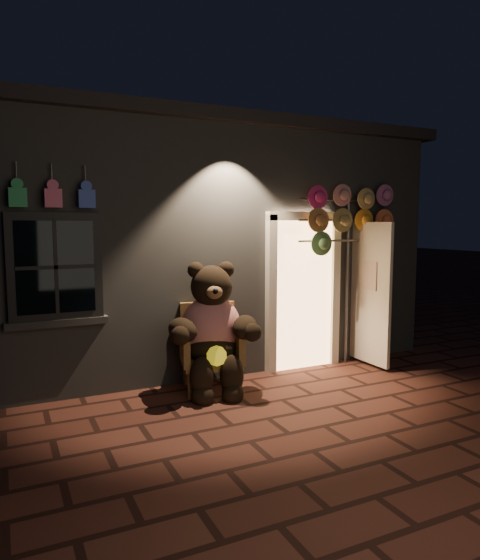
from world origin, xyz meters
TOP-DOWN VIEW (x-y plane):
  - ground at (0.00, 0.00)m, footprint 60.00×60.00m
  - shop_building at (0.00, 3.99)m, footprint 7.30×5.95m
  - wicker_armchair at (-0.17, 1.18)m, footprint 0.84×0.79m
  - teddy_bear at (-0.19, 1.04)m, footprint 1.15×1.01m
  - hat_rack at (2.00, 1.28)m, footprint 1.59×0.22m

SIDE VIEW (x-z plane):
  - ground at x=0.00m, z-range 0.00..0.00m
  - wicker_armchair at x=-0.17m, z-range 0.00..1.05m
  - teddy_bear at x=-0.19m, z-range -0.05..1.57m
  - shop_building at x=0.00m, z-range -0.02..3.49m
  - hat_rack at x=2.00m, z-range 0.86..3.42m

